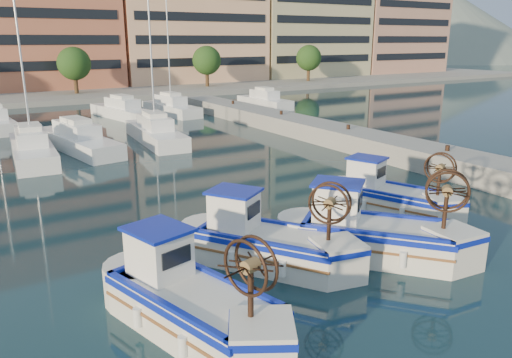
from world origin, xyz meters
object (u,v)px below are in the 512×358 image
(fishing_boat_c, at_px, (372,233))
(fishing_boat_d, at_px, (389,195))
(fishing_boat_a, at_px, (189,299))
(fishing_boat_b, at_px, (266,241))

(fishing_boat_c, bearing_deg, fishing_boat_d, -3.02)
(fishing_boat_a, xyz_separation_m, fishing_boat_b, (3.68, 2.18, -0.02))
(fishing_boat_b, xyz_separation_m, fishing_boat_c, (3.32, -1.39, 0.05))
(fishing_boat_a, bearing_deg, fishing_boat_b, 15.61)
(fishing_boat_a, height_order, fishing_boat_d, fishing_boat_a)
(fishing_boat_a, height_order, fishing_boat_c, fishing_boat_c)
(fishing_boat_b, distance_m, fishing_boat_d, 7.25)
(fishing_boat_a, xyz_separation_m, fishing_boat_d, (10.78, 3.64, -0.06))
(fishing_boat_b, bearing_deg, fishing_boat_d, -21.46)
(fishing_boat_a, distance_m, fishing_boat_d, 11.38)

